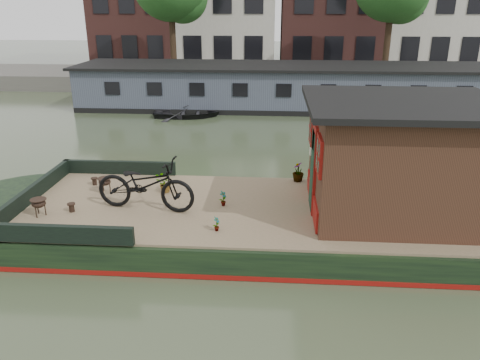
# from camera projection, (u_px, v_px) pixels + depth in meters

# --- Properties ---
(ground) EXTENTS (120.00, 120.00, 0.00)m
(ground) POSITION_uv_depth(u_px,v_px,m) (291.00, 234.00, 10.56)
(ground) COLOR #2F3E27
(ground) RESTS_ON ground
(houseboat_hull) EXTENTS (14.01, 4.02, 0.60)m
(houseboat_hull) POSITION_uv_depth(u_px,v_px,m) (232.00, 221.00, 10.56)
(houseboat_hull) COLOR black
(houseboat_hull) RESTS_ON ground
(houseboat_deck) EXTENTS (11.80, 3.80, 0.05)m
(houseboat_deck) POSITION_uv_depth(u_px,v_px,m) (292.00, 209.00, 10.34)
(houseboat_deck) COLOR #816750
(houseboat_deck) RESTS_ON houseboat_hull
(bow_bulwark) EXTENTS (3.00, 4.00, 0.35)m
(bow_bulwark) POSITION_uv_depth(u_px,v_px,m) (68.00, 194.00, 10.61)
(bow_bulwark) COLOR black
(bow_bulwark) RESTS_ON houseboat_deck
(cabin) EXTENTS (4.00, 3.50, 2.42)m
(cabin) POSITION_uv_depth(u_px,v_px,m) (399.00, 157.00, 9.76)
(cabin) COLOR black
(cabin) RESTS_ON houseboat_deck
(bicycle) EXTENTS (2.29, 1.08, 1.16)m
(bicycle) POSITION_uv_depth(u_px,v_px,m) (145.00, 184.00, 10.08)
(bicycle) COLOR black
(bicycle) RESTS_ON houseboat_deck
(potted_plant_a) EXTENTS (0.20, 0.22, 0.35)m
(potted_plant_a) POSITION_uv_depth(u_px,v_px,m) (223.00, 198.00, 10.38)
(potted_plant_a) COLOR brown
(potted_plant_a) RESTS_ON houseboat_deck
(potted_plant_c) EXTENTS (0.52, 0.51, 0.44)m
(potted_plant_c) POSITION_uv_depth(u_px,v_px,m) (165.00, 184.00, 11.11)
(potted_plant_c) COLOR #9D4B2D
(potted_plant_c) RESTS_ON houseboat_deck
(potted_plant_d) EXTENTS (0.32, 0.32, 0.51)m
(potted_plant_d) POSITION_uv_depth(u_px,v_px,m) (298.00, 171.00, 11.82)
(potted_plant_d) COLOR brown
(potted_plant_d) RESTS_ON houseboat_deck
(potted_plant_e) EXTENTS (0.15, 0.19, 0.31)m
(potted_plant_e) POSITION_uv_depth(u_px,v_px,m) (217.00, 224.00, 9.22)
(potted_plant_e) COLOR #945C2B
(potted_plant_e) RESTS_ON houseboat_deck
(brazier_front) EXTENTS (0.46, 0.46, 0.38)m
(brazier_front) POSITION_uv_depth(u_px,v_px,m) (39.00, 207.00, 9.89)
(brazier_front) COLOR black
(brazier_front) RESTS_ON houseboat_deck
(brazier_rear) EXTENTS (0.38, 0.38, 0.37)m
(brazier_rear) POSITION_uv_depth(u_px,v_px,m) (105.00, 185.00, 11.11)
(brazier_rear) COLOR black
(brazier_rear) RESTS_ON houseboat_deck
(bollard_port) EXTENTS (0.16, 0.16, 0.19)m
(bollard_port) POSITION_uv_depth(u_px,v_px,m) (94.00, 181.00, 11.62)
(bollard_port) COLOR black
(bollard_port) RESTS_ON houseboat_deck
(bollard_stbd) EXTENTS (0.17, 0.17, 0.19)m
(bollard_stbd) POSITION_uv_depth(u_px,v_px,m) (72.00, 207.00, 10.11)
(bollard_stbd) COLOR black
(bollard_stbd) RESTS_ON houseboat_deck
(dinghy) EXTENTS (3.24, 2.46, 0.63)m
(dinghy) POSITION_uv_depth(u_px,v_px,m) (187.00, 110.00, 21.49)
(dinghy) COLOR black
(dinghy) RESTS_ON ground
(far_houseboat) EXTENTS (20.40, 4.40, 2.11)m
(far_houseboat) POSITION_uv_depth(u_px,v_px,m) (283.00, 88.00, 23.30)
(far_houseboat) COLOR #414957
(far_houseboat) RESTS_ON ground
(quay) EXTENTS (60.00, 6.00, 0.90)m
(quay) POSITION_uv_depth(u_px,v_px,m) (281.00, 79.00, 29.55)
(quay) COLOR #47443F
(quay) RESTS_ON ground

